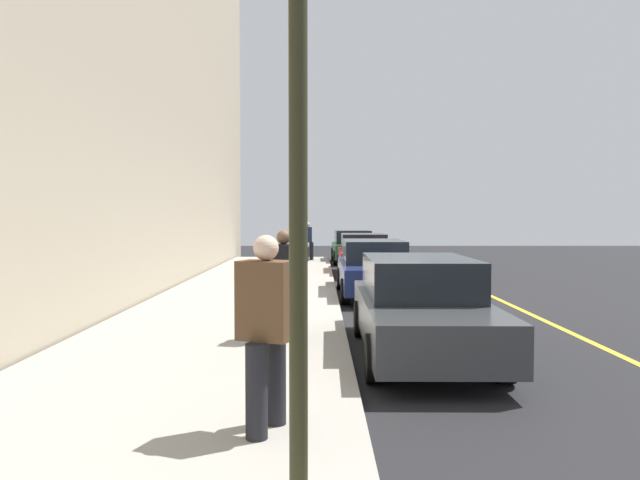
# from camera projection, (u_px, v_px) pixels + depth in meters

# --- Properties ---
(ground_plane) EXTENTS (56.00, 56.00, 0.00)m
(ground_plane) POSITION_uv_depth(u_px,v_px,m) (375.00, 299.00, 15.26)
(ground_plane) COLOR black
(sidewalk) EXTENTS (28.00, 4.60, 0.15)m
(sidewalk) POSITION_uv_depth(u_px,v_px,m) (249.00, 297.00, 15.26)
(sidewalk) COLOR #A39E93
(sidewalk) RESTS_ON ground
(building_facade) EXTENTS (32.00, 0.80, 15.00)m
(building_facade) POSITION_uv_depth(u_px,v_px,m) (140.00, 7.00, 14.96)
(building_facade) COLOR tan
(building_facade) RESTS_ON ground
(lane_stripe_centre) EXTENTS (28.00, 0.14, 0.01)m
(lane_stripe_centre) POSITION_uv_depth(u_px,v_px,m) (498.00, 299.00, 15.26)
(lane_stripe_centre) COLOR gold
(lane_stripe_centre) RESTS_ON ground
(parked_car_green) EXTENTS (4.28, 1.95, 1.51)m
(parked_car_green) POSITION_uv_depth(u_px,v_px,m) (353.00, 247.00, 27.32)
(parked_car_green) COLOR black
(parked_car_green) RESTS_ON ground
(parked_car_red) EXTENTS (4.30, 1.92, 1.51)m
(parked_car_red) POSITION_uv_depth(u_px,v_px,m) (363.00, 254.00, 21.92)
(parked_car_red) COLOR black
(parked_car_red) RESTS_ON ground
(parked_car_navy) EXTENTS (4.67, 1.90, 1.51)m
(parked_car_navy) POSITION_uv_depth(u_px,v_px,m) (374.00, 268.00, 15.90)
(parked_car_navy) COLOR black
(parked_car_navy) RESTS_ON ground
(parked_car_charcoal) EXTENTS (4.81, 1.94, 1.51)m
(parked_car_charcoal) POSITION_uv_depth(u_px,v_px,m) (420.00, 306.00, 9.13)
(parked_car_charcoal) COLOR black
(parked_car_charcoal) RESTS_ON ground
(pedestrian_navy_coat) EXTENTS (0.54, 0.56, 1.75)m
(pedestrian_navy_coat) POSITION_uv_depth(u_px,v_px,m) (307.00, 240.00, 26.99)
(pedestrian_navy_coat) COLOR black
(pedestrian_navy_coat) RESTS_ON sidewalk
(pedestrian_brown_coat) EXTENTS (0.58, 0.57, 1.84)m
(pedestrian_brown_coat) POSITION_uv_depth(u_px,v_px,m) (266.00, 327.00, 5.45)
(pedestrian_brown_coat) COLOR black
(pedestrian_brown_coat) RESTS_ON sidewalk
(pedestrian_blue_coat) EXTENTS (0.53, 0.52, 1.67)m
(pedestrian_blue_coat) POSITION_uv_depth(u_px,v_px,m) (296.00, 242.00, 26.21)
(pedestrian_blue_coat) COLOR black
(pedestrian_blue_coat) RESTS_ON sidewalk
(pedestrian_black_coat) EXTENTS (0.54, 0.58, 1.78)m
(pedestrian_black_coat) POSITION_uv_depth(u_px,v_px,m) (284.00, 281.00, 9.64)
(pedestrian_black_coat) COLOR black
(pedestrian_black_coat) RESTS_ON sidewalk
(traffic_light_pole) EXTENTS (0.35, 0.26, 4.48)m
(traffic_light_pole) POSITION_uv_depth(u_px,v_px,m) (298.00, 54.00, 3.66)
(traffic_light_pole) COLOR #2D2D19
(traffic_light_pole) RESTS_ON sidewalk
(rolling_suitcase) EXTENTS (0.34, 0.22, 0.97)m
(rolling_suitcase) POSITION_uv_depth(u_px,v_px,m) (306.00, 254.00, 26.55)
(rolling_suitcase) COLOR black
(rolling_suitcase) RESTS_ON sidewalk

